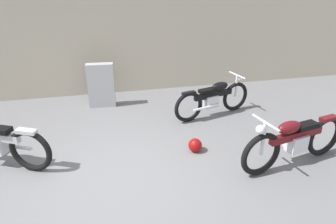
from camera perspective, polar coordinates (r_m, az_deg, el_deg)
name	(u,v)px	position (r m, az deg, el deg)	size (l,w,h in m)	color
ground_plane	(115,178)	(5.22, -9.52, -11.70)	(40.00, 40.00, 0.00)	slate
building_wall	(100,34)	(8.26, -12.15, 13.61)	(18.00, 0.30, 3.04)	#B2A893
stone_marker	(101,85)	(7.57, -12.03, 4.73)	(0.61, 0.20, 1.05)	#9E9EA3
helmet	(195,145)	(5.76, 4.94, -6.02)	(0.25, 0.25, 0.25)	maroon
motorcycle_black	(214,98)	(7.03, 8.27, 2.50)	(1.89, 0.73, 0.87)	black
motorcycle_maroon	(294,140)	(5.62, 21.90, -4.82)	(2.11, 0.72, 0.96)	black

